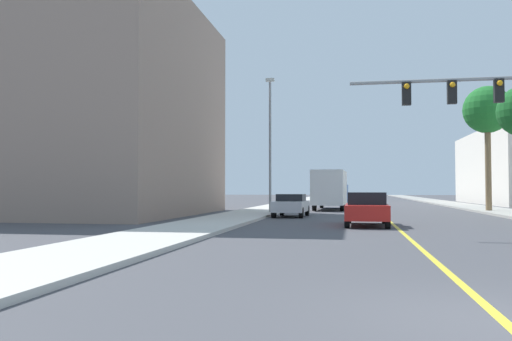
% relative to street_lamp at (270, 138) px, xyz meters
% --- Properties ---
extents(ground, '(192.00, 192.00, 0.00)m').
position_rel_street_lamp_xyz_m(ground, '(7.22, 15.09, -5.01)').
color(ground, '#47474C').
extents(sidewalk_left, '(3.41, 168.00, 0.15)m').
position_rel_street_lamp_xyz_m(sidewalk_left, '(-1.21, 15.09, -4.94)').
color(sidewalk_left, beige).
rests_on(sidewalk_left, ground).
extents(sidewalk_right, '(3.41, 168.00, 0.15)m').
position_rel_street_lamp_xyz_m(sidewalk_right, '(15.64, 15.09, -4.94)').
color(sidewalk_right, '#9E9B93').
rests_on(sidewalk_right, ground).
extents(lane_marking_center, '(0.16, 144.00, 0.01)m').
position_rel_street_lamp_xyz_m(lane_marking_center, '(7.22, 15.09, -5.01)').
color(lane_marking_center, yellow).
rests_on(lane_marking_center, ground).
extents(building_left_near, '(17.01, 17.15, 13.64)m').
position_rel_street_lamp_xyz_m(building_left_near, '(-13.12, -2.25, 1.81)').
color(building_left_near, gray).
rests_on(building_left_near, ground).
extents(street_lamp, '(0.56, 0.28, 8.86)m').
position_rel_street_lamp_xyz_m(street_lamp, '(0.00, 0.00, 0.00)').
color(street_lamp, gray).
rests_on(street_lamp, sidewalk_left).
extents(palm_far, '(3.35, 3.35, 8.86)m').
position_rel_street_lamp_xyz_m(palm_far, '(14.83, 5.41, 2.20)').
color(palm_far, brown).
rests_on(palm_far, sidewalk_right).
extents(car_red, '(1.97, 4.36, 1.52)m').
position_rel_street_lamp_xyz_m(car_red, '(5.97, -9.70, -4.24)').
color(car_red, red).
rests_on(car_red, ground).
extents(car_white, '(1.97, 4.44, 1.39)m').
position_rel_street_lamp_xyz_m(car_white, '(3.50, 23.79, -4.29)').
color(car_white, white).
rests_on(car_white, ground).
extents(car_silver, '(1.93, 4.00, 1.37)m').
position_rel_street_lamp_xyz_m(car_silver, '(1.71, -2.77, -4.30)').
color(car_silver, '#BCBCC1').
rests_on(car_silver, ground).
extents(delivery_truck, '(2.71, 8.86, 3.10)m').
position_rel_street_lamp_xyz_m(delivery_truck, '(3.59, 8.48, -3.36)').
color(delivery_truck, '#194799').
rests_on(delivery_truck, ground).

